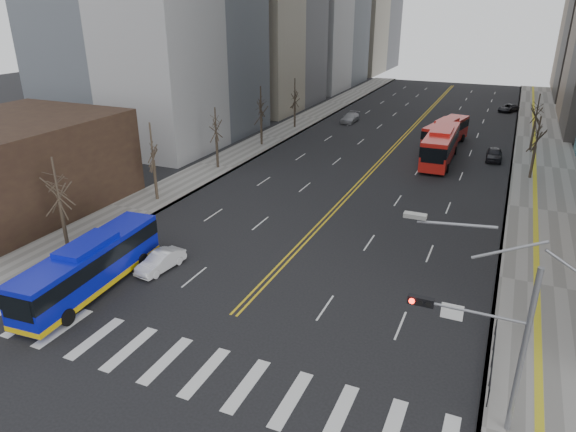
{
  "coord_description": "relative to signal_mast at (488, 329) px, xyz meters",
  "views": [
    {
      "loc": [
        13.34,
        -17.3,
        17.13
      ],
      "look_at": [
        1.53,
        9.59,
        4.91
      ],
      "focal_mm": 32.0,
      "sensor_mm": 36.0,
      "label": 1
    }
  ],
  "objects": [
    {
      "name": "pedestrian_railing",
      "position": [
        0.53,
        4.0,
        -4.03
      ],
      "size": [
        0.06,
        6.06,
        1.02
      ],
      "color": "black",
      "rests_on": "sidewalk_right"
    },
    {
      "name": "car_white",
      "position": [
        -21.15,
        5.99,
        -4.21
      ],
      "size": [
        1.82,
        4.03,
        1.28
      ],
      "primitive_type": "imported",
      "rotation": [
        0.0,
        0.0,
        -0.12
      ],
      "color": "silver",
      "rests_on": "ground"
    },
    {
      "name": "signal_mast",
      "position": [
        0.0,
        0.0,
        0.0
      ],
      "size": [
        5.37,
        0.37,
        9.39
      ],
      "color": "gray",
      "rests_on": "ground"
    },
    {
      "name": "crosswalk",
      "position": [
        -13.77,
        -2.0,
        -4.85
      ],
      "size": [
        26.7,
        4.0,
        0.01
      ],
      "color": "silver",
      "rests_on": "ground"
    },
    {
      "name": "car_silver",
      "position": [
        -23.43,
        57.12,
        -4.16
      ],
      "size": [
        2.02,
        4.85,
        1.4
      ],
      "primitive_type": "imported",
      "rotation": [
        0.0,
        0.0,
        -0.01
      ],
      "color": "#9F9FA4",
      "rests_on": "ground"
    },
    {
      "name": "storefront",
      "position": [
        -39.77,
        9.97,
        -0.85
      ],
      "size": [
        14.0,
        18.0,
        8.0
      ],
      "color": "black",
      "rests_on": "ground"
    },
    {
      "name": "car_dark_mid",
      "position": [
        -1.69,
        43.81,
        -4.12
      ],
      "size": [
        1.92,
        4.39,
        1.47
      ],
      "primitive_type": "imported",
      "rotation": [
        0.0,
        0.0,
        0.04
      ],
      "color": "black",
      "rests_on": "ground"
    },
    {
      "name": "blue_bus",
      "position": [
        -23.49,
        2.0,
        -3.07
      ],
      "size": [
        3.35,
        11.8,
        3.4
      ],
      "color": "#0B12AB",
      "rests_on": "ground"
    },
    {
      "name": "red_bus_far",
      "position": [
        -7.94,
        48.21,
        -2.93
      ],
      "size": [
        4.59,
        11.19,
        3.47
      ],
      "color": "red",
      "rests_on": "ground"
    },
    {
      "name": "street_trees",
      "position": [
        -20.94,
        32.55,
        0.02
      ],
      "size": [
        35.2,
        47.2,
        7.6
      ],
      "color": "#2E241C",
      "rests_on": "ground"
    },
    {
      "name": "red_bus_near",
      "position": [
        -7.5,
        40.57,
        -2.71
      ],
      "size": [
        3.19,
        12.31,
        3.87
      ],
      "color": "red",
      "rests_on": "ground"
    },
    {
      "name": "car_dark_far",
      "position": [
        -1.27,
        75.94,
        -4.23
      ],
      "size": [
        3.71,
        4.97,
        1.25
      ],
      "primitive_type": "imported",
      "rotation": [
        0.0,
        0.0,
        -0.41
      ],
      "color": "black",
      "rests_on": "ground"
    },
    {
      "name": "ground",
      "position": [
        -13.77,
        -2.0,
        -4.86
      ],
      "size": [
        220.0,
        220.0,
        0.0
      ],
      "primitive_type": "plane",
      "color": "black"
    },
    {
      "name": "sidewalk_right",
      "position": [
        3.73,
        43.0,
        -4.78
      ],
      "size": [
        7.0,
        130.0,
        0.15
      ],
      "primitive_type": "cube",
      "color": "slate",
      "rests_on": "ground"
    },
    {
      "name": "sidewalk_left",
      "position": [
        -30.27,
        43.0,
        -4.78
      ],
      "size": [
        5.0,
        130.0,
        0.15
      ],
      "primitive_type": "cube",
      "color": "slate",
      "rests_on": "ground"
    },
    {
      "name": "centerline",
      "position": [
        -13.77,
        53.0,
        -4.85
      ],
      "size": [
        0.55,
        100.0,
        0.01
      ],
      "color": "gold",
      "rests_on": "ground"
    }
  ]
}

